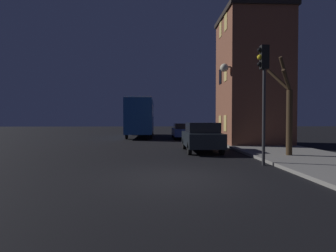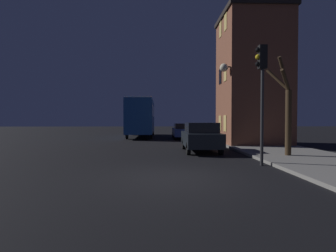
{
  "view_description": "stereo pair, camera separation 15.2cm",
  "coord_description": "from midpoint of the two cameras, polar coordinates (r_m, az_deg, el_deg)",
  "views": [
    {
      "loc": [
        -0.53,
        -8.01,
        1.78
      ],
      "look_at": [
        0.32,
        12.82,
        1.27
      ],
      "focal_mm": 28.0,
      "sensor_mm": 36.0,
      "label": 1
    },
    {
      "loc": [
        -0.38,
        -8.01,
        1.78
      ],
      "look_at": [
        0.32,
        12.82,
        1.27
      ],
      "focal_mm": 28.0,
      "sensor_mm": 36.0,
      "label": 2
    }
  ],
  "objects": [
    {
      "name": "ground_plane",
      "position": [
        8.22,
        1.31,
        -11.1
      ],
      "size": [
        120.0,
        120.0,
        0.0
      ],
      "primitive_type": "plane",
      "color": "black"
    },
    {
      "name": "brick_building",
      "position": [
        19.83,
        18.04,
        9.85
      ],
      "size": [
        4.42,
        4.74,
        9.15
      ],
      "color": "brown",
      "rests_on": "sidewalk"
    },
    {
      "name": "streetlamp",
      "position": [
        17.28,
        13.5,
        9.19
      ],
      "size": [
        1.23,
        0.53,
        5.21
      ],
      "color": "#28282B",
      "rests_on": "sidewalk"
    },
    {
      "name": "traffic_light",
      "position": [
        10.85,
        20.09,
        9.42
      ],
      "size": [
        0.43,
        0.24,
        4.63
      ],
      "color": "#28282B",
      "rests_on": "ground"
    },
    {
      "name": "bare_tree",
      "position": [
        13.3,
        24.71,
        3.15
      ],
      "size": [
        1.0,
        1.49,
        4.45
      ],
      "color": "#382819",
      "rests_on": "sidewalk"
    },
    {
      "name": "bus",
      "position": [
        27.03,
        -5.62,
        2.38
      ],
      "size": [
        2.44,
        9.5,
        3.79
      ],
      "color": "#194793",
      "rests_on": "ground"
    },
    {
      "name": "car_near_lane",
      "position": [
        14.58,
        7.45,
        -2.31
      ],
      "size": [
        1.83,
        3.96,
        1.62
      ],
      "color": "black",
      "rests_on": "ground"
    },
    {
      "name": "car_mid_lane",
      "position": [
        24.4,
        3.53,
        -1.02
      ],
      "size": [
        1.88,
        4.74,
        1.43
      ],
      "color": "navy",
      "rests_on": "ground"
    }
  ]
}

